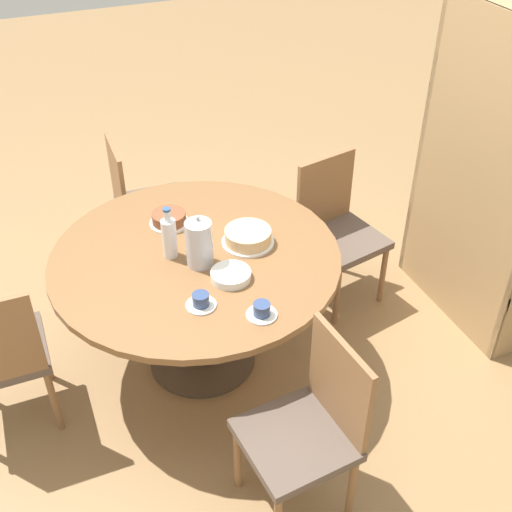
% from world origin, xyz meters
% --- Properties ---
extents(ground_plane, '(14.00, 14.00, 0.00)m').
position_xyz_m(ground_plane, '(0.00, 0.00, 0.00)').
color(ground_plane, '#937047').
extents(dining_table, '(1.43, 1.43, 0.73)m').
position_xyz_m(dining_table, '(0.00, 0.00, 0.58)').
color(dining_table, '#473828').
rests_on(dining_table, ground_plane).
extents(chair_a, '(0.46, 0.46, 0.88)m').
position_xyz_m(chair_a, '(0.97, 0.15, 0.47)').
color(chair_a, olive).
rests_on(chair_a, ground_plane).
extents(chair_b, '(0.50, 0.50, 0.88)m').
position_xyz_m(chair_b, '(-0.26, 0.95, 0.47)').
color(chair_b, olive).
rests_on(chair_b, ground_plane).
extents(chair_c, '(0.43, 0.43, 0.88)m').
position_xyz_m(chair_c, '(-0.98, -0.04, 0.47)').
color(chair_c, olive).
rests_on(chair_c, ground_plane).
extents(bookshelf, '(0.93, 0.28, 1.77)m').
position_xyz_m(bookshelf, '(0.16, 1.59, 0.89)').
color(bookshelf, tan).
rests_on(bookshelf, ground_plane).
extents(coffee_pot, '(0.13, 0.13, 0.27)m').
position_xyz_m(coffee_pot, '(0.08, -0.00, 0.85)').
color(coffee_pot, silver).
rests_on(coffee_pot, dining_table).
extents(water_bottle, '(0.07, 0.07, 0.27)m').
position_xyz_m(water_bottle, '(-0.04, -0.11, 0.84)').
color(water_bottle, silver).
rests_on(water_bottle, dining_table).
extents(cake_main, '(0.26, 0.26, 0.08)m').
position_xyz_m(cake_main, '(0.01, 0.27, 0.76)').
color(cake_main, white).
rests_on(cake_main, dining_table).
extents(cake_second, '(0.21, 0.21, 0.07)m').
position_xyz_m(cake_second, '(-0.31, -0.04, 0.76)').
color(cake_second, white).
rests_on(cake_second, dining_table).
extents(cup_a, '(0.14, 0.14, 0.07)m').
position_xyz_m(cup_a, '(0.54, 0.13, 0.75)').
color(cup_a, white).
rests_on(cup_a, dining_table).
extents(cup_b, '(0.14, 0.14, 0.07)m').
position_xyz_m(cup_b, '(0.37, -0.10, 0.75)').
color(cup_b, white).
rests_on(cup_b, dining_table).
extents(plate_stack, '(0.19, 0.19, 0.04)m').
position_xyz_m(plate_stack, '(0.24, 0.09, 0.75)').
color(plate_stack, white).
rests_on(plate_stack, dining_table).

